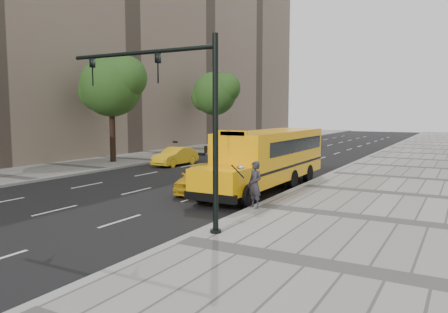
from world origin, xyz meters
The scene contains 12 objects.
ground centered at (0.00, 0.00, 0.00)m, with size 140.00×140.00×0.00m, color black.
sidewalk_museum centered at (12.00, 0.00, 0.07)m, with size 12.00×140.00×0.15m, color gray.
sidewalk_far centered at (-11.00, 0.00, 0.07)m, with size 6.00×140.00×0.15m, color gray.
curb_museum centered at (6.00, 0.00, 0.07)m, with size 0.30×140.00×0.15m, color gray.
curb_far centered at (-8.00, 0.00, 0.07)m, with size 0.30×140.00×0.15m, color gray.
tree_b centered at (-10.41, 3.31, 6.00)m, with size 5.28×4.70×8.31m.
tree_c centered at (-10.41, 18.82, 5.97)m, with size 5.21×4.63×8.24m.
school_bus centered at (4.50, -0.85, 1.76)m, with size 2.96×11.56×3.19m.
taxi_near centered at (2.00, -3.58, 0.74)m, with size 1.74×4.33×1.47m, color gold.
taxi_far centered at (-5.52, 4.62, 0.68)m, with size 1.43×4.11×1.36m, color gold.
pedestrian centered at (6.15, -6.19, 1.10)m, with size 0.69×0.45×1.89m, color #2A282F.
traffic_signal centered at (5.19, -10.05, 4.09)m, with size 6.18×0.36×6.40m.
Camera 1 is at (13.52, -21.82, 4.01)m, focal length 35.00 mm.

